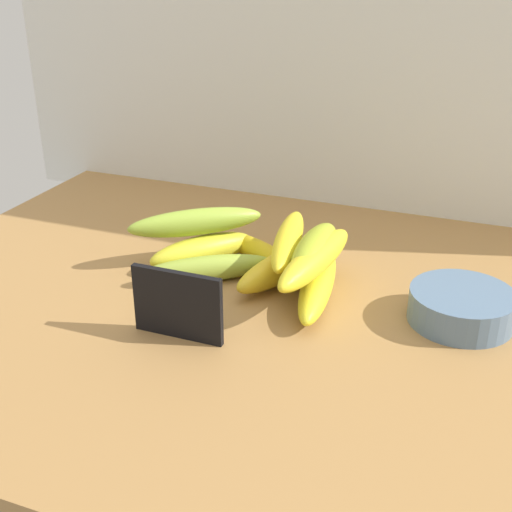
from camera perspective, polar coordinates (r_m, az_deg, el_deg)
counter_top at (r=84.63cm, az=2.56°, el=-5.48°), size 110.00×76.00×3.00cm
back_wall at (r=110.80cm, az=9.87°, el=19.94°), size 130.00×2.00×70.00cm
chalkboard_sign at (r=77.16cm, az=-6.65°, el=-4.33°), size 11.00×1.80×8.40cm
fruit_bowl at (r=84.16cm, az=17.05°, el=-4.15°), size 12.55×12.55×3.96cm
banana_0 at (r=90.27cm, az=-4.17°, el=-1.08°), size 16.98×13.29×3.51cm
banana_1 at (r=94.66cm, az=-4.59°, el=0.47°), size 13.13×15.10×4.25cm
banana_2 at (r=93.97cm, az=0.85°, el=0.04°), size 18.17×12.51×3.30cm
banana_3 at (r=90.40cm, az=2.57°, el=-0.74°), size 10.62×19.34×4.21cm
banana_4 at (r=86.22cm, az=5.28°, el=-2.31°), size 6.92×20.98×3.93cm
banana_5 at (r=85.46cm, az=4.99°, el=0.53°), size 4.61×15.42×4.33cm
banana_6 at (r=88.45cm, az=2.75°, el=1.36°), size 6.83×19.12×3.39cm
banana_7 at (r=93.86cm, az=-5.15°, el=2.88°), size 17.23×14.68×3.73cm
banana_8 at (r=83.66cm, az=5.05°, el=-0.23°), size 6.53×19.18×3.83cm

